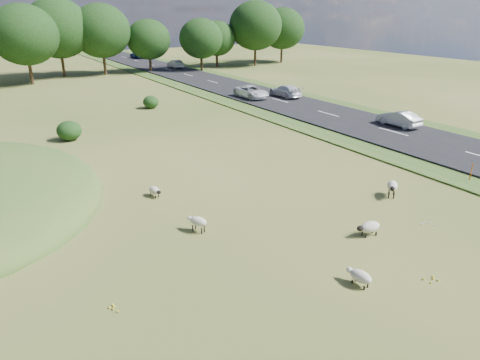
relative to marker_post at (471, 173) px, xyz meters
name	(u,v)px	position (x,y,z in m)	size (l,w,h in m)	color
ground	(119,136)	(-15.26, 21.72, -0.60)	(160.00, 160.00, 0.00)	#40581B
road	(251,93)	(4.74, 31.72, -0.47)	(8.00, 150.00, 0.25)	black
treeline	(30,35)	(-16.32, 57.15, 5.97)	(96.28, 14.66, 11.70)	black
shrubs	(50,120)	(-19.59, 27.65, 0.13)	(23.18, 11.40, 1.59)	black
marker_post	(471,173)	(0.00, 0.00, 0.00)	(0.06, 0.06, 1.20)	#D8590C
sheep_0	(198,221)	(-17.20, 3.25, -0.05)	(0.83, 1.12, 0.78)	#BEB49E
sheep_1	(155,191)	(-17.40, 8.27, -0.22)	(0.61, 1.07, 0.60)	#BEB49E
sheep_2	(360,276)	(-13.88, -3.94, -0.19)	(0.64, 1.17, 0.65)	#BEB49E
sheep_3	(392,186)	(-5.97, 1.06, 0.05)	(1.24, 1.12, 0.93)	#BEB49E
sheep_4	(369,227)	(-10.57, -1.41, -0.14)	(1.30, 0.71, 0.73)	#BEB49E
car_0	(285,91)	(6.64, 27.15, 0.34)	(1.94, 4.76, 1.38)	white
car_1	(251,92)	(2.84, 28.75, 0.35)	(2.31, 5.02, 1.39)	white
car_2	(138,55)	(6.64, 78.12, 0.38)	(2.06, 5.06, 1.47)	navy
car_3	(175,64)	(6.64, 58.79, 0.35)	(1.48, 4.23, 1.39)	#AFB3B7
car_4	(399,119)	(6.64, 10.77, 0.32)	(1.41, 4.06, 1.34)	#B5B9BD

